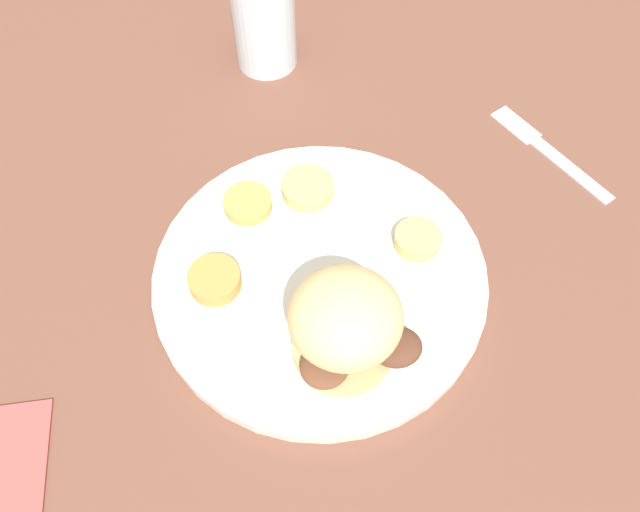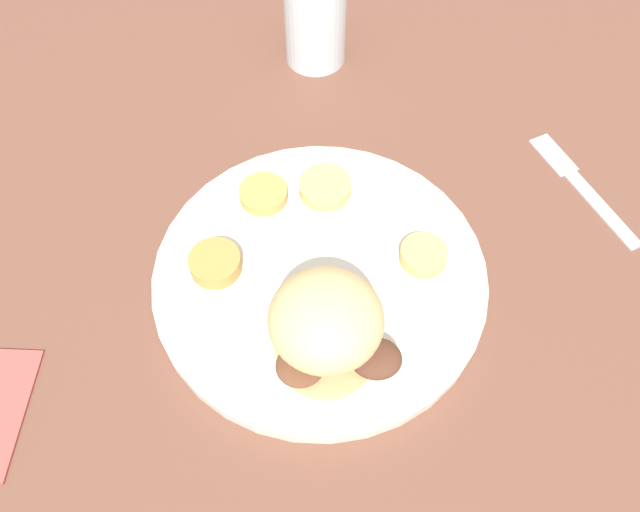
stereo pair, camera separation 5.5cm
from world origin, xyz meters
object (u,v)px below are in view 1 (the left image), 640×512
(dinner_plate, at_px, (320,275))
(fork, at_px, (549,151))
(sandwich, at_px, (350,326))
(drinking_glass, at_px, (264,16))

(dinner_plate, relative_size, fork, 1.97)
(sandwich, xyz_separation_m, drinking_glass, (0.01, 0.40, -0.00))
(dinner_plate, height_order, drinking_glass, drinking_glass)
(drinking_glass, bearing_deg, dinner_plate, -92.22)
(sandwich, bearing_deg, drinking_glass, 88.82)
(dinner_plate, height_order, fork, dinner_plate)
(fork, bearing_deg, drinking_glass, 140.82)
(sandwich, relative_size, fork, 0.69)
(dinner_plate, xyz_separation_m, drinking_glass, (0.01, 0.31, 0.05))
(fork, bearing_deg, dinner_plate, -161.07)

